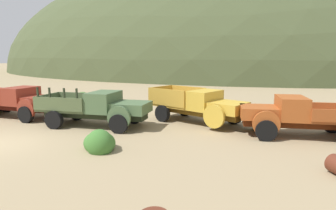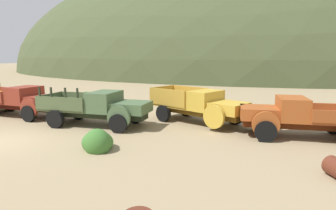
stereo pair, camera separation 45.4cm
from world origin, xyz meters
name	(u,v)px [view 2 (the right image)]	position (x,y,z in m)	size (l,w,h in m)	color
hill_distant	(206,71)	(-15.81, 63.15, 0.00)	(112.57, 73.46, 50.27)	#424C2D
truck_rust_red	(23,101)	(-4.19, 4.17, 1.00)	(6.55, 3.05, 2.16)	#42140D
truck_weathered_green	(103,108)	(1.93, 4.67, 1.00)	(6.28, 3.51, 2.16)	#232B1B
truck_faded_yellow	(203,106)	(6.42, 7.84, 1.03)	(5.96, 3.32, 1.91)	brown
truck_oxide_orange	(293,117)	(11.14, 7.31, 0.98)	(5.94, 3.63, 1.89)	#51220D
bush_between_trucks	(98,143)	(4.52, 1.44, 0.27)	(1.45, 1.35, 1.18)	#3D702D
bush_front_left	(87,97)	(-5.76, 11.10, 0.25)	(1.13, 1.04, 0.98)	#3D702D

